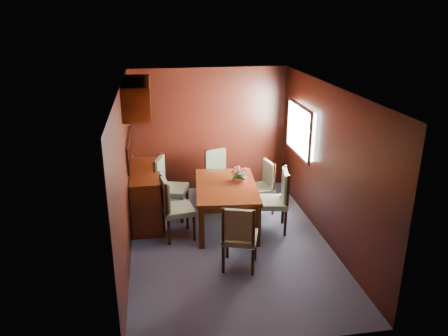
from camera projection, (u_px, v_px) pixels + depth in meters
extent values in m
plane|color=#393D4E|center=(229.00, 242.00, 6.81)|extent=(4.50, 4.50, 0.00)
cube|color=black|center=(125.00, 176.00, 6.17)|extent=(0.02, 4.50, 2.40)
cube|color=black|center=(327.00, 164.00, 6.62)|extent=(0.02, 4.50, 2.40)
cube|color=black|center=(209.00, 130.00, 8.48)|extent=(3.00, 0.02, 2.40)
cube|color=black|center=(269.00, 248.00, 4.31)|extent=(3.00, 0.02, 2.40)
cube|color=black|center=(230.00, 88.00, 5.98)|extent=(3.00, 4.50, 0.02)
cube|color=white|center=(303.00, 130.00, 7.55)|extent=(0.14, 1.10, 0.80)
cube|color=#B2B2B7|center=(299.00, 130.00, 7.54)|extent=(0.04, 1.20, 0.90)
cube|color=black|center=(130.00, 149.00, 7.07)|extent=(0.03, 1.36, 0.41)
cube|color=silver|center=(131.00, 149.00, 7.07)|extent=(0.01, 1.30, 0.35)
cube|color=#371406|center=(137.00, 97.00, 6.80)|extent=(0.40, 1.40, 0.50)
cube|color=#371406|center=(146.00, 195.00, 7.39)|extent=(0.48, 1.40, 0.90)
cube|color=#371406|center=(202.00, 228.00, 6.53)|extent=(0.10, 0.10, 0.67)
cube|color=#371406|center=(257.00, 226.00, 6.58)|extent=(0.10, 0.10, 0.67)
cube|color=#371406|center=(200.00, 191.00, 7.86)|extent=(0.10, 0.10, 0.67)
cube|color=#371406|center=(246.00, 189.00, 7.92)|extent=(0.10, 0.10, 0.67)
cube|color=black|center=(226.00, 191.00, 7.13)|extent=(0.98, 1.51, 0.10)
cube|color=#371406|center=(226.00, 187.00, 7.10)|extent=(1.11, 1.64, 0.06)
cylinder|color=black|center=(164.00, 221.00, 7.03)|extent=(0.05, 0.05, 0.41)
cylinder|color=black|center=(169.00, 233.00, 6.66)|extent=(0.05, 0.05, 0.41)
cylinder|color=black|center=(187.00, 217.00, 7.15)|extent=(0.05, 0.05, 0.41)
cylinder|color=black|center=(194.00, 229.00, 6.78)|extent=(0.05, 0.05, 0.41)
cube|color=gray|center=(178.00, 210.00, 6.82)|extent=(0.53, 0.55, 0.08)
cylinder|color=black|center=(161.00, 190.00, 6.84)|extent=(0.05, 0.05, 0.54)
cylinder|color=black|center=(167.00, 201.00, 6.47)|extent=(0.05, 0.05, 0.54)
cube|color=gray|center=(165.00, 194.00, 6.66)|extent=(0.14, 0.44, 0.46)
cylinder|color=black|center=(164.00, 199.00, 7.81)|extent=(0.05, 0.05, 0.44)
cylinder|color=black|center=(157.00, 210.00, 7.39)|extent=(0.05, 0.05, 0.44)
cylinder|color=black|center=(187.00, 200.00, 7.76)|extent=(0.05, 0.05, 0.44)
cylinder|color=black|center=(182.00, 211.00, 7.34)|extent=(0.05, 0.05, 0.44)
cube|color=gray|center=(172.00, 190.00, 7.48)|extent=(0.62, 0.63, 0.09)
cylinder|color=black|center=(162.00, 169.00, 7.61)|extent=(0.05, 0.05, 0.58)
cylinder|color=black|center=(155.00, 178.00, 7.19)|extent=(0.05, 0.05, 0.58)
cube|color=gray|center=(160.00, 172.00, 7.39)|extent=(0.20, 0.47, 0.49)
cylinder|color=black|center=(285.00, 224.00, 6.93)|extent=(0.05, 0.05, 0.42)
cylinder|color=black|center=(283.00, 212.00, 7.33)|extent=(0.05, 0.05, 0.42)
cylinder|color=black|center=(260.00, 223.00, 6.94)|extent=(0.05, 0.05, 0.42)
cylinder|color=black|center=(258.00, 212.00, 7.34)|extent=(0.05, 0.05, 0.42)
cube|color=gray|center=(272.00, 202.00, 7.04)|extent=(0.56, 0.57, 0.09)
cylinder|color=black|center=(288.00, 192.00, 6.74)|extent=(0.05, 0.05, 0.56)
cylinder|color=black|center=(285.00, 181.00, 7.14)|extent=(0.05, 0.05, 0.56)
cube|color=gray|center=(285.00, 185.00, 6.93)|extent=(0.15, 0.45, 0.47)
cylinder|color=black|center=(273.00, 205.00, 7.65)|extent=(0.04, 0.04, 0.38)
cylinder|color=black|center=(264.00, 196.00, 8.00)|extent=(0.04, 0.04, 0.38)
cylinder|color=black|center=(253.00, 208.00, 7.54)|extent=(0.04, 0.04, 0.38)
cylinder|color=black|center=(245.00, 199.00, 7.88)|extent=(0.04, 0.04, 0.38)
cube|color=gray|center=(259.00, 189.00, 7.68)|extent=(0.50, 0.52, 0.08)
cylinder|color=black|center=(274.00, 178.00, 7.48)|extent=(0.04, 0.04, 0.51)
cylinder|color=black|center=(265.00, 170.00, 7.83)|extent=(0.04, 0.04, 0.51)
cube|color=gray|center=(269.00, 173.00, 7.64)|extent=(0.13, 0.41, 0.43)
cylinder|color=black|center=(223.00, 260.00, 5.96)|extent=(0.04, 0.04, 0.40)
cylinder|color=black|center=(253.00, 262.00, 5.90)|extent=(0.04, 0.04, 0.40)
cylinder|color=black|center=(227.00, 246.00, 6.32)|extent=(0.04, 0.04, 0.40)
cylinder|color=black|center=(255.00, 248.00, 6.26)|extent=(0.04, 0.04, 0.40)
cube|color=gray|center=(240.00, 237.00, 6.02)|extent=(0.58, 0.57, 0.08)
cylinder|color=black|center=(223.00, 226.00, 5.77)|extent=(0.04, 0.04, 0.53)
cylinder|color=black|center=(254.00, 228.00, 5.71)|extent=(0.04, 0.04, 0.53)
cube|color=gray|center=(238.00, 225.00, 5.75)|extent=(0.42, 0.19, 0.45)
cylinder|color=black|center=(224.00, 184.00, 8.52)|extent=(0.04, 0.04, 0.39)
cylinder|color=black|center=(206.00, 188.00, 8.34)|extent=(0.04, 0.04, 0.39)
cylinder|color=black|center=(234.00, 191.00, 8.20)|extent=(0.04, 0.04, 0.39)
cylinder|color=black|center=(215.00, 195.00, 8.03)|extent=(0.04, 0.04, 0.39)
cube|color=gray|center=(220.00, 177.00, 8.19)|extent=(0.57, 0.56, 0.08)
cylinder|color=black|center=(224.00, 159.00, 8.35)|extent=(0.04, 0.04, 0.52)
cylinder|color=black|center=(205.00, 163.00, 8.17)|extent=(0.04, 0.04, 0.52)
cube|color=gray|center=(215.00, 160.00, 8.24)|extent=(0.42, 0.19, 0.44)
cylinder|color=#BE483A|center=(240.00, 179.00, 7.23)|extent=(0.24, 0.24, 0.08)
sphere|color=#214115|center=(240.00, 176.00, 7.21)|extent=(0.19, 0.19, 0.19)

